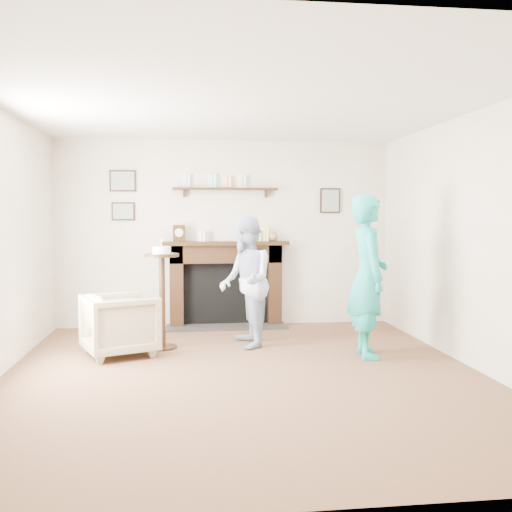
{
  "coord_description": "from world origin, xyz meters",
  "views": [
    {
      "loc": [
        -0.53,
        -5.22,
        1.49
      ],
      "look_at": [
        0.22,
        0.9,
        1.05
      ],
      "focal_mm": 40.0,
      "sensor_mm": 36.0,
      "label": 1
    }
  ],
  "objects_px": {
    "armchair": "(121,355)",
    "pedestal_table": "(162,282)",
    "woman": "(367,356)",
    "man": "(246,346)"
  },
  "relations": [
    {
      "from": "armchair",
      "to": "pedestal_table",
      "type": "relative_size",
      "value": 0.59
    },
    {
      "from": "armchair",
      "to": "pedestal_table",
      "type": "height_order",
      "value": "pedestal_table"
    },
    {
      "from": "pedestal_table",
      "to": "armchair",
      "type": "bearing_deg",
      "value": -148.42
    },
    {
      "from": "man",
      "to": "pedestal_table",
      "type": "bearing_deg",
      "value": -96.3
    },
    {
      "from": "man",
      "to": "armchair",
      "type": "bearing_deg",
      "value": -84.52
    },
    {
      "from": "armchair",
      "to": "woman",
      "type": "relative_size",
      "value": 0.42
    },
    {
      "from": "woman",
      "to": "pedestal_table",
      "type": "xyz_separation_m",
      "value": [
        -2.17,
        0.64,
        0.75
      ]
    },
    {
      "from": "man",
      "to": "pedestal_table",
      "type": "relative_size",
      "value": 1.22
    },
    {
      "from": "woman",
      "to": "armchair",
      "type": "bearing_deg",
      "value": 86.77
    },
    {
      "from": "woman",
      "to": "pedestal_table",
      "type": "relative_size",
      "value": 1.4
    }
  ]
}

